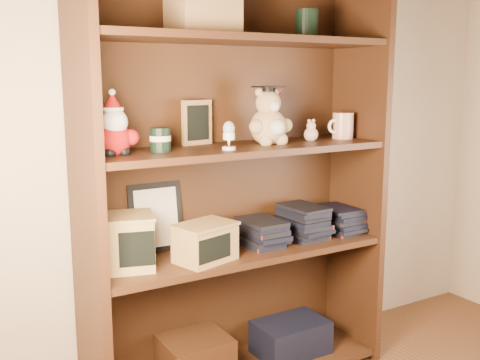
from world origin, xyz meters
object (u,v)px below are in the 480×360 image
at_px(grad_teddy_bear, 269,122).
at_px(treats_box, 128,241).
at_px(bookcase, 233,188).
at_px(teacher_mug, 342,126).

bearing_deg(grad_teddy_bear, treats_box, 179.39).
xyz_separation_m(bookcase, treats_box, (-0.44, -0.05, -0.13)).
bearing_deg(bookcase, grad_teddy_bear, -24.20).
distance_m(bookcase, treats_box, 0.47).
height_order(bookcase, grad_teddy_bear, bookcase).
distance_m(bookcase, grad_teddy_bear, 0.29).
bearing_deg(grad_teddy_bear, bookcase, 155.80).
bearing_deg(bookcase, treats_box, -173.41).
xyz_separation_m(teacher_mug, treats_box, (-0.94, -0.00, -0.36)).
xyz_separation_m(bookcase, grad_teddy_bear, (0.13, -0.06, 0.26)).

